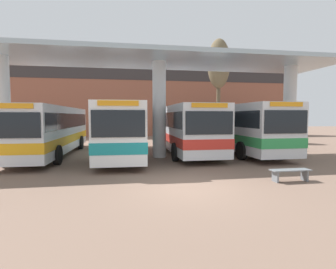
# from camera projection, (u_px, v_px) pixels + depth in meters

# --- Properties ---
(ground_plane) EXTENTS (100.00, 100.00, 0.00)m
(ground_plane) POSITION_uv_depth(u_px,v_px,m) (187.00, 188.00, 9.13)
(ground_plane) COLOR #755B4C
(townhouse_backdrop) EXTENTS (40.00, 0.58, 9.24)m
(townhouse_backdrop) POSITION_uv_depth(u_px,v_px,m) (140.00, 93.00, 33.03)
(townhouse_backdrop) COLOR brown
(townhouse_backdrop) RESTS_ON ground_plane
(station_canopy) EXTENTS (22.40, 5.49, 6.01)m
(station_canopy) POSITION_uv_depth(u_px,v_px,m) (159.00, 74.00, 15.71)
(station_canopy) COLOR silver
(station_canopy) RESTS_ON ground_plane
(transit_bus_left_bay) EXTENTS (2.85, 11.37, 3.07)m
(transit_bus_left_bay) POSITION_uv_depth(u_px,v_px,m) (52.00, 128.00, 16.62)
(transit_bus_left_bay) COLOR silver
(transit_bus_left_bay) RESTS_ON ground_plane
(transit_bus_center_bay) EXTENTS (2.85, 11.28, 3.18)m
(transit_bus_center_bay) POSITION_uv_depth(u_px,v_px,m) (122.00, 128.00, 16.50)
(transit_bus_center_bay) COLOR white
(transit_bus_center_bay) RESTS_ON ground_plane
(transit_bus_right_bay) EXTENTS (2.88, 10.44, 3.16)m
(transit_bus_right_bay) POSITION_uv_depth(u_px,v_px,m) (185.00, 127.00, 17.79)
(transit_bus_right_bay) COLOR silver
(transit_bus_right_bay) RESTS_ON ground_plane
(transit_bus_far_right_bay) EXTENTS (2.87, 11.40, 3.23)m
(transit_bus_far_right_bay) POSITION_uv_depth(u_px,v_px,m) (236.00, 126.00, 18.50)
(transit_bus_far_right_bay) COLOR silver
(transit_bus_far_right_bay) RESTS_ON ground_plane
(waiting_bench_near_pillar) EXTENTS (1.55, 0.44, 0.46)m
(waiting_bench_near_pillar) POSITION_uv_depth(u_px,v_px,m) (290.00, 173.00, 10.01)
(waiting_bench_near_pillar) COLOR slate
(waiting_bench_near_pillar) RESTS_ON ground_plane
(poplar_tree_behind_left) EXTENTS (2.31, 2.31, 10.47)m
(poplar_tree_behind_left) POSITION_uv_depth(u_px,v_px,m) (219.00, 65.00, 26.99)
(poplar_tree_behind_left) COLOR brown
(poplar_tree_behind_left) RESTS_ON ground_plane
(parked_car_street) EXTENTS (4.62, 2.09, 2.21)m
(parked_car_street) POSITION_uv_depth(u_px,v_px,m) (221.00, 128.00, 31.05)
(parked_car_street) COLOR navy
(parked_car_street) RESTS_ON ground_plane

